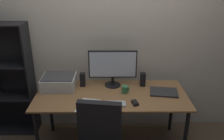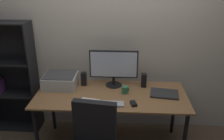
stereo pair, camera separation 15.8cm
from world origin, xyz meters
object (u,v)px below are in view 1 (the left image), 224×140
at_px(monitor, 113,66).
at_px(speaker_left, 83,80).
at_px(desk, 111,100).
at_px(coffee_mug, 125,89).
at_px(keyboard, 112,104).
at_px(printer, 59,82).
at_px(bookshelf, 4,81).
at_px(laptop, 164,92).
at_px(speaker_right, 143,79).
at_px(mouse, 135,103).

height_order(monitor, speaker_left, monitor).
distance_m(desk, coffee_mug, 0.20).
relative_size(keyboard, speaker_left, 1.71).
distance_m(desk, keyboard, 0.25).
relative_size(printer, bookshelf, 0.27).
height_order(speaker_left, bookshelf, bookshelf).
xyz_separation_m(desk, bookshelf, (-1.41, 0.37, 0.07)).
distance_m(keyboard, bookshelf, 1.54).
xyz_separation_m(desk, laptop, (0.62, 0.03, 0.09)).
xyz_separation_m(speaker_right, printer, (-1.03, -0.05, -0.00)).
bearing_deg(coffee_mug, mouse, -70.14).
relative_size(monitor, speaker_left, 3.47).
xyz_separation_m(coffee_mug, laptop, (0.46, -0.01, -0.03)).
relative_size(desk, laptop, 5.51).
xyz_separation_m(monitor, speaker_left, (-0.37, -0.01, -0.18)).
bearing_deg(mouse, keyboard, 166.51).
height_order(mouse, coffee_mug, coffee_mug).
relative_size(laptop, printer, 0.80).
bearing_deg(coffee_mug, keyboard, -119.20).
bearing_deg(printer, keyboard, -32.36).
distance_m(keyboard, speaker_right, 0.60).
relative_size(monitor, coffee_mug, 6.67).
bearing_deg(speaker_right, coffee_mug, -140.57).
height_order(desk, monitor, monitor).
bearing_deg(speaker_left, desk, -32.43).
xyz_separation_m(mouse, speaker_right, (0.14, 0.45, 0.07)).
distance_m(mouse, speaker_left, 0.76).
bearing_deg(keyboard, speaker_left, 128.54).
height_order(coffee_mug, bookshelf, bookshelf).
height_order(mouse, laptop, mouse).
bearing_deg(speaker_left, monitor, 1.20).
distance_m(coffee_mug, bookshelf, 1.60).
bearing_deg(bookshelf, mouse, -19.86).
height_order(desk, bookshelf, bookshelf).
distance_m(monitor, laptop, 0.68).
bearing_deg(speaker_right, mouse, -107.06).
xyz_separation_m(keyboard, speaker_right, (0.38, 0.46, 0.08)).
distance_m(desk, speaker_right, 0.48).
xyz_separation_m(desk, keyboard, (0.01, -0.24, 0.08)).
distance_m(mouse, printer, 0.98).
bearing_deg(keyboard, monitor, 88.99).
height_order(desk, laptop, laptop).
relative_size(monitor, bookshelf, 0.39).
xyz_separation_m(desk, speaker_right, (0.39, 0.23, 0.16)).
bearing_deg(bookshelf, printer, -14.31).
xyz_separation_m(monitor, coffee_mug, (0.14, -0.20, -0.22)).
bearing_deg(desk, speaker_right, 29.85).
xyz_separation_m(mouse, laptop, (0.37, 0.26, -0.01)).
relative_size(coffee_mug, bookshelf, 0.06).
bearing_deg(speaker_right, monitor, 178.80).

